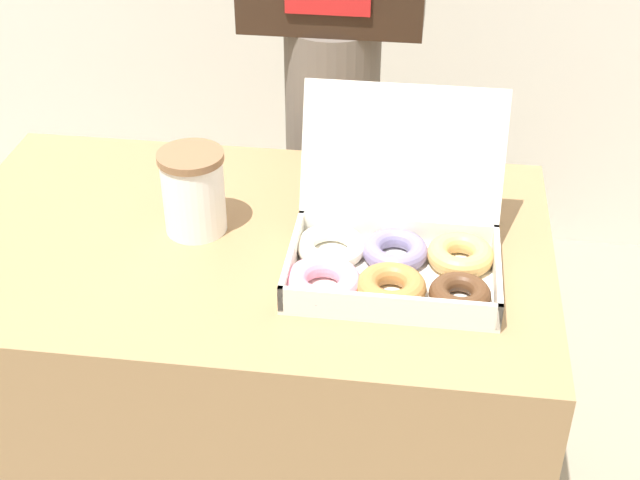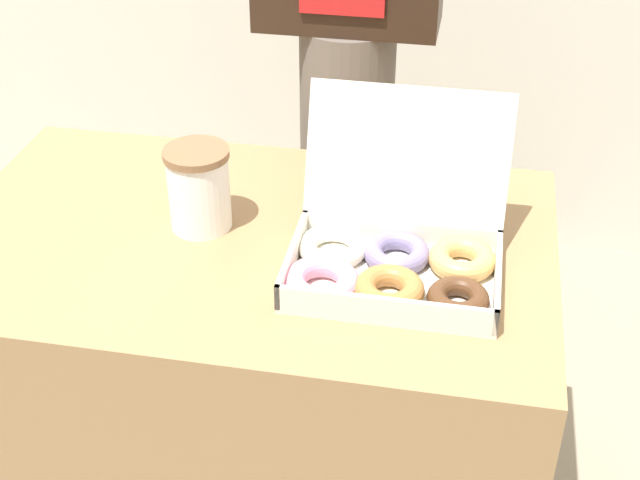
# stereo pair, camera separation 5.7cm
# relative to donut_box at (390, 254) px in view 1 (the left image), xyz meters

# --- Properties ---
(table) EXTENTS (0.98, 0.61, 0.74)m
(table) POSITION_rel_donut_box_xyz_m (-0.24, 0.06, -0.41)
(table) COLOR #99754C
(table) RESTS_ON ground_plane
(donut_box) EXTENTS (0.34, 0.29, 0.24)m
(donut_box) POSITION_rel_donut_box_xyz_m (0.00, 0.00, 0.00)
(donut_box) COLOR white
(donut_box) RESTS_ON table
(coffee_cup) EXTENTS (0.10, 0.10, 0.14)m
(coffee_cup) POSITION_rel_donut_box_xyz_m (-0.32, 0.08, 0.03)
(coffee_cup) COLOR white
(coffee_cup) RESTS_ON table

